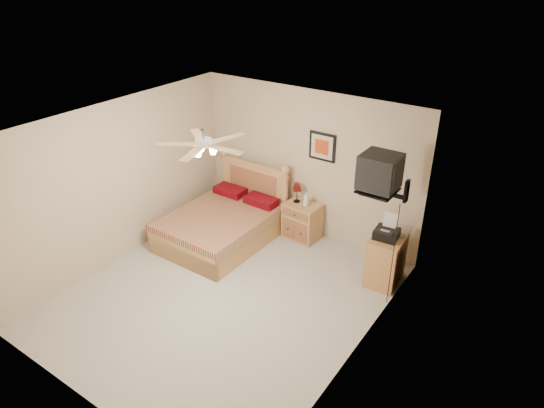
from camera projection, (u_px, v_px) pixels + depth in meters
The scene contains 17 objects.
floor at pixel (224, 296), 6.91m from camera, with size 4.50×4.50×0.00m, color #ABA69A.
ceiling at pixel (214, 128), 5.75m from camera, with size 4.00×4.50×0.04m, color white.
wall_back at pixel (308, 164), 7.98m from camera, with size 4.00×0.04×2.50m, color #C7B192.
wall_front at pixel (70, 314), 4.69m from camera, with size 4.00×0.04×2.50m, color #C7B192.
wall_left at pixel (118, 183), 7.33m from camera, with size 0.04×4.50×2.50m, color #C7B192.
wall_right at pixel (359, 270), 5.33m from camera, with size 0.04×4.50×2.50m, color #C7B192.
bed at pixel (219, 209), 7.94m from camera, with size 1.44×1.88×1.22m, color #B38243, non-canonical shape.
nightstand at pixel (302, 221), 8.19m from camera, with size 0.58×0.43×0.63m, color #B3844D.
table_lamp at pixel (297, 192), 8.06m from camera, with size 0.19×0.19×0.35m, color #520D0D, non-canonical shape.
lotion_bottle at pixel (306, 199), 7.96m from camera, with size 0.09×0.09×0.24m, color white.
framed_picture at pixel (322, 147), 7.65m from camera, with size 0.46×0.04×0.46m, color black.
dresser at pixel (386, 260), 7.06m from camera, with size 0.44×0.63×0.75m, color #9E7343.
fax_machine at pixel (387, 227), 6.81m from camera, with size 0.33×0.35×0.35m, color black, non-canonical shape.
magazine_lower at pixel (396, 230), 7.06m from camera, with size 0.21×0.28×0.03m, color #B2A390.
magazine_upper at pixel (398, 228), 7.06m from camera, with size 0.19×0.26×0.02m, color tan.
wall_tv at pixel (391, 177), 6.17m from camera, with size 0.56×0.46×0.58m, color black, non-canonical shape.
ceiling_fan at pixel (204, 144), 5.67m from camera, with size 1.14×1.14×0.28m, color silver, non-canonical shape.
Camera 1 is at (3.69, -4.16, 4.37)m, focal length 32.00 mm.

